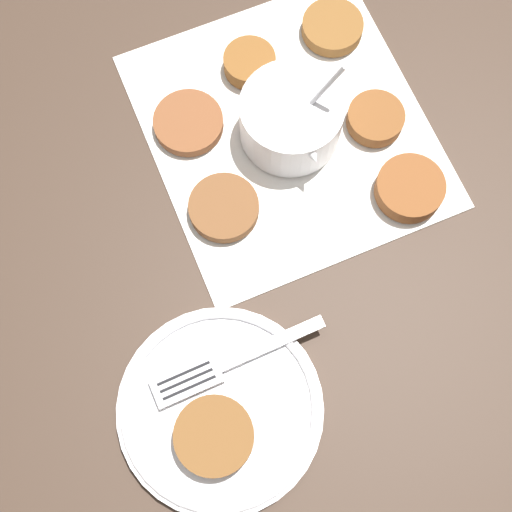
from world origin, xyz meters
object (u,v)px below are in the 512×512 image
(sauce_bowl, at_px, (291,121))
(fritter_on_plate, at_px, (214,436))
(serving_plate, at_px, (220,409))
(fork, at_px, (220,366))

(sauce_bowl, height_order, fritter_on_plate, sauce_bowl)
(serving_plate, height_order, fork, fork)
(sauce_bowl, relative_size, fork, 0.67)
(fork, bearing_deg, sauce_bowl, 142.71)
(serving_plate, relative_size, fork, 1.12)
(fork, bearing_deg, serving_plate, -22.21)
(sauce_bowl, height_order, fork, sauce_bowl)
(serving_plate, distance_m, fork, 0.04)
(serving_plate, bearing_deg, fork, 157.79)
(serving_plate, distance_m, fritter_on_plate, 0.03)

